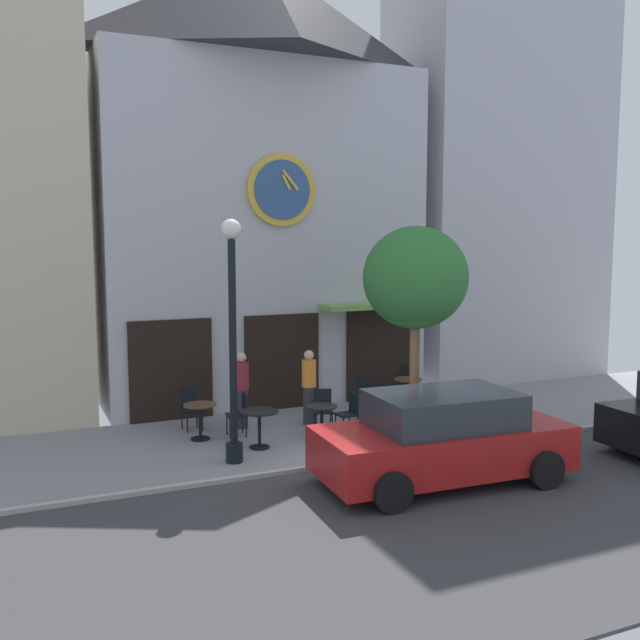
{
  "coord_description": "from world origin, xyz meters",
  "views": [
    {
      "loc": [
        -6.24,
        -11.18,
        4.12
      ],
      "look_at": [
        -0.24,
        2.29,
        2.41
      ],
      "focal_mm": 39.52,
      "sensor_mm": 36.0,
      "label": 1
    }
  ],
  "objects_px": {
    "cafe_chair_left_end": "(191,405)",
    "cafe_chair_near_lamp": "(323,407)",
    "cafe_chair_outer": "(366,395)",
    "cafe_chair_under_awning": "(408,380)",
    "street_lamp": "(233,341)",
    "cafe_table_near_curb": "(200,415)",
    "cafe_table_near_door": "(379,403)",
    "cafe_chair_facing_wall": "(350,410)",
    "cafe_table_center": "(408,388)",
    "street_tree": "(416,279)",
    "pedestrian_orange": "(309,386)",
    "cafe_chair_corner": "(240,411)",
    "cafe_table_center_right": "(259,421)",
    "parked_car_red": "(443,438)",
    "pedestrian_maroon": "(242,389)",
    "cafe_table_leftmost": "(322,418)"
  },
  "relations": [
    {
      "from": "cafe_table_near_door",
      "to": "cafe_chair_facing_wall",
      "type": "height_order",
      "value": "cafe_chair_facing_wall"
    },
    {
      "from": "cafe_table_near_door",
      "to": "street_tree",
      "type": "bearing_deg",
      "value": -79.89
    },
    {
      "from": "cafe_table_near_curb",
      "to": "parked_car_red",
      "type": "xyz_separation_m",
      "value": [
        3.13,
        -4.15,
        0.25
      ]
    },
    {
      "from": "cafe_chair_outer",
      "to": "cafe_chair_under_awning",
      "type": "bearing_deg",
      "value": 31.7
    },
    {
      "from": "pedestrian_maroon",
      "to": "cafe_chair_left_end",
      "type": "bearing_deg",
      "value": 161.02
    },
    {
      "from": "street_lamp",
      "to": "cafe_table_center_right",
      "type": "distance_m",
      "value": 1.97
    },
    {
      "from": "street_tree",
      "to": "cafe_table_near_curb",
      "type": "distance_m",
      "value": 5.21
    },
    {
      "from": "street_tree",
      "to": "cafe_chair_under_awning",
      "type": "distance_m",
      "value": 4.52
    },
    {
      "from": "cafe_chair_corner",
      "to": "cafe_chair_under_awning",
      "type": "bearing_deg",
      "value": 15.79
    },
    {
      "from": "cafe_table_center_right",
      "to": "cafe_chair_corner",
      "type": "bearing_deg",
      "value": 94.44
    },
    {
      "from": "cafe_chair_left_end",
      "to": "cafe_chair_near_lamp",
      "type": "relative_size",
      "value": 1.0
    },
    {
      "from": "cafe_chair_corner",
      "to": "cafe_chair_facing_wall",
      "type": "height_order",
      "value": "same"
    },
    {
      "from": "cafe_table_center_right",
      "to": "parked_car_red",
      "type": "relative_size",
      "value": 0.17
    },
    {
      "from": "street_lamp",
      "to": "cafe_table_leftmost",
      "type": "bearing_deg",
      "value": 14.65
    },
    {
      "from": "street_lamp",
      "to": "cafe_table_center",
      "type": "relative_size",
      "value": 6.17
    },
    {
      "from": "cafe_table_center_right",
      "to": "pedestrian_maroon",
      "type": "height_order",
      "value": "pedestrian_maroon"
    },
    {
      "from": "cafe_chair_outer",
      "to": "pedestrian_orange",
      "type": "distance_m",
      "value": 1.48
    },
    {
      "from": "cafe_table_near_door",
      "to": "pedestrian_orange",
      "type": "height_order",
      "value": "pedestrian_orange"
    },
    {
      "from": "pedestrian_orange",
      "to": "parked_car_red",
      "type": "height_order",
      "value": "pedestrian_orange"
    },
    {
      "from": "cafe_table_near_door",
      "to": "pedestrian_maroon",
      "type": "xyz_separation_m",
      "value": [
        -2.76,
        1.13,
        0.32
      ]
    },
    {
      "from": "cafe_table_near_door",
      "to": "cafe_table_center",
      "type": "xyz_separation_m",
      "value": [
        1.5,
        1.25,
        -0.04
      ]
    },
    {
      "from": "street_lamp",
      "to": "cafe_chair_near_lamp",
      "type": "distance_m",
      "value": 3.2
    },
    {
      "from": "cafe_table_center",
      "to": "cafe_chair_left_end",
      "type": "height_order",
      "value": "cafe_chair_left_end"
    },
    {
      "from": "street_lamp",
      "to": "cafe_table_center",
      "type": "distance_m",
      "value": 5.89
    },
    {
      "from": "cafe_table_leftmost",
      "to": "cafe_chair_left_end",
      "type": "distance_m",
      "value": 3.0
    },
    {
      "from": "cafe_chair_outer",
      "to": "cafe_chair_near_lamp",
      "type": "distance_m",
      "value": 1.52
    },
    {
      "from": "cafe_table_center",
      "to": "cafe_chair_corner",
      "type": "relative_size",
      "value": 0.8
    },
    {
      "from": "cafe_chair_outer",
      "to": "cafe_chair_under_awning",
      "type": "height_order",
      "value": "same"
    },
    {
      "from": "cafe_chair_near_lamp",
      "to": "parked_car_red",
      "type": "distance_m",
      "value": 3.77
    },
    {
      "from": "street_lamp",
      "to": "cafe_table_near_curb",
      "type": "bearing_deg",
      "value": 96.94
    },
    {
      "from": "cafe_table_near_curb",
      "to": "pedestrian_orange",
      "type": "distance_m",
      "value": 2.55
    },
    {
      "from": "cafe_table_near_door",
      "to": "cafe_chair_left_end",
      "type": "height_order",
      "value": "cafe_chair_left_end"
    },
    {
      "from": "cafe_table_near_curb",
      "to": "pedestrian_maroon",
      "type": "relative_size",
      "value": 0.45
    },
    {
      "from": "cafe_table_center_right",
      "to": "cafe_chair_near_lamp",
      "type": "height_order",
      "value": "cafe_chair_near_lamp"
    },
    {
      "from": "cafe_chair_left_end",
      "to": "cafe_chair_under_awning",
      "type": "bearing_deg",
      "value": 4.74
    },
    {
      "from": "cafe_table_leftmost",
      "to": "cafe_chair_left_end",
      "type": "height_order",
      "value": "cafe_chair_left_end"
    },
    {
      "from": "cafe_table_leftmost",
      "to": "cafe_chair_facing_wall",
      "type": "bearing_deg",
      "value": 16.72
    },
    {
      "from": "street_lamp",
      "to": "cafe_chair_left_end",
      "type": "xyz_separation_m",
      "value": [
        -0.19,
        2.56,
        -1.74
      ]
    },
    {
      "from": "cafe_chair_under_awning",
      "to": "pedestrian_maroon",
      "type": "relative_size",
      "value": 0.54
    },
    {
      "from": "street_tree",
      "to": "cafe_chair_under_awning",
      "type": "bearing_deg",
      "value": 60.59
    },
    {
      "from": "street_lamp",
      "to": "pedestrian_maroon",
      "type": "bearing_deg",
      "value": 68.85
    },
    {
      "from": "cafe_table_leftmost",
      "to": "cafe_chair_under_awning",
      "type": "xyz_separation_m",
      "value": [
        3.55,
        2.51,
        0.03
      ]
    },
    {
      "from": "cafe_chair_under_awning",
      "to": "cafe_chair_facing_wall",
      "type": "xyz_separation_m",
      "value": [
        -2.8,
        -2.28,
        0.0
      ]
    },
    {
      "from": "pedestrian_orange",
      "to": "parked_car_red",
      "type": "xyz_separation_m",
      "value": [
        0.61,
        -4.34,
        -0.1
      ]
    },
    {
      "from": "street_lamp",
      "to": "parked_car_red",
      "type": "xyz_separation_m",
      "value": [
        2.92,
        -2.45,
        -1.51
      ]
    },
    {
      "from": "street_lamp",
      "to": "pedestrian_maroon",
      "type": "distance_m",
      "value": 2.74
    },
    {
      "from": "cafe_chair_facing_wall",
      "to": "cafe_table_leftmost",
      "type": "bearing_deg",
      "value": -163.28
    },
    {
      "from": "cafe_table_near_door",
      "to": "cafe_chair_under_awning",
      "type": "height_order",
      "value": "cafe_chair_under_awning"
    },
    {
      "from": "cafe_chair_left_end",
      "to": "pedestrian_maroon",
      "type": "bearing_deg",
      "value": -18.98
    },
    {
      "from": "cafe_table_center_right",
      "to": "pedestrian_maroon",
      "type": "bearing_deg",
      "value": 85.02
    }
  ]
}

